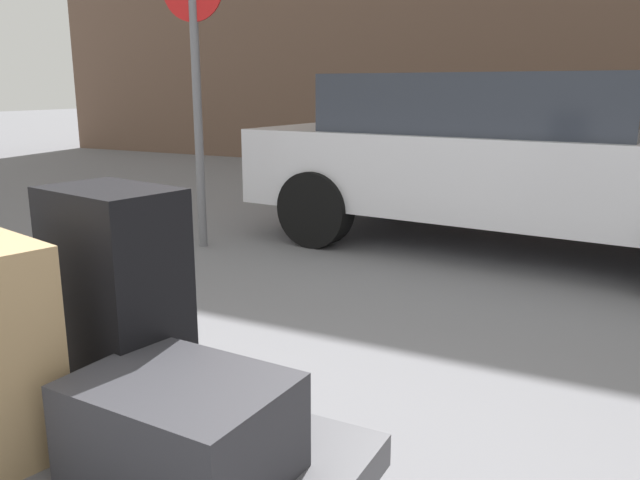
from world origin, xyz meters
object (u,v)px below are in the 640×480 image
Objects in this scene: no_parking_sign at (196,72)px; parked_car at (510,156)px; luggage_cart at (121,477)px; suitcase_black_stacked_top at (117,300)px; suitcase_charcoal_rear_right at (182,427)px.

parked_car is at bearing 27.47° from no_parking_sign.
suitcase_black_stacked_top is (-0.20, 0.23, 0.42)m from luggage_cart.
luggage_cart is 0.51m from suitcase_black_stacked_top.
suitcase_charcoal_rear_right is at bearing 3.41° from luggage_cart.
suitcase_black_stacked_top reaches higher than luggage_cart.
luggage_cart is 2.34× the size of suitcase_charcoal_rear_right.
suitcase_charcoal_rear_right is 4.29m from parked_car.
parked_car reaches higher than suitcase_charcoal_rear_right.
no_parking_sign is at bearing 134.32° from suitcase_black_stacked_top.
no_parking_sign is at bearing -152.53° from parked_car.
no_parking_sign reaches higher than luggage_cart.
parked_car is at bearing 87.77° from luggage_cart.
suitcase_charcoal_rear_right reaches higher than luggage_cart.
parked_car reaches higher than suitcase_black_stacked_top.
parked_car reaches higher than luggage_cart.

